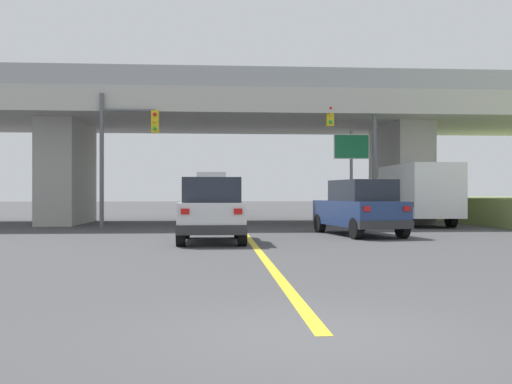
{
  "coord_description": "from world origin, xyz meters",
  "views": [
    {
      "loc": [
        -1.2,
        -6.45,
        1.55
      ],
      "look_at": [
        0.46,
        17.1,
        1.59
      ],
      "focal_mm": 42.38,
      "sensor_mm": 36.0,
      "label": 1
    }
  ],
  "objects_px": {
    "suv_lead": "(212,210)",
    "semi_truck_distant": "(211,191)",
    "traffic_signal_farside": "(120,144)",
    "sedan_oncoming": "(213,201)",
    "traffic_signal_nearside": "(360,141)",
    "suv_crossing": "(360,208)",
    "highway_sign": "(351,156)",
    "box_truck": "(413,193)"
  },
  "relations": [
    {
      "from": "suv_lead",
      "to": "box_truck",
      "type": "xyz_separation_m",
      "value": [
        9.7,
        9.51,
        0.53
      ]
    },
    {
      "from": "traffic_signal_farside",
      "to": "suv_lead",
      "type": "bearing_deg",
      "value": -61.0
    },
    {
      "from": "traffic_signal_farside",
      "to": "semi_truck_distant",
      "type": "bearing_deg",
      "value": 81.39
    },
    {
      "from": "traffic_signal_nearside",
      "to": "suv_lead",
      "type": "bearing_deg",
      "value": -131.46
    },
    {
      "from": "semi_truck_distant",
      "to": "suv_crossing",
      "type": "bearing_deg",
      "value": -79.43
    },
    {
      "from": "traffic_signal_nearside",
      "to": "traffic_signal_farside",
      "type": "relative_size",
      "value": 1.06
    },
    {
      "from": "semi_truck_distant",
      "to": "traffic_signal_farside",
      "type": "bearing_deg",
      "value": -98.61
    },
    {
      "from": "sedan_oncoming",
      "to": "traffic_signal_farside",
      "type": "bearing_deg",
      "value": -104.81
    },
    {
      "from": "traffic_signal_nearside",
      "to": "traffic_signal_farside",
      "type": "bearing_deg",
      "value": -178.23
    },
    {
      "from": "suv_crossing",
      "to": "suv_lead",
      "type": "bearing_deg",
      "value": -163.25
    },
    {
      "from": "box_truck",
      "to": "highway_sign",
      "type": "xyz_separation_m",
      "value": [
        -3.22,
        -0.77,
        1.75
      ]
    },
    {
      "from": "box_truck",
      "to": "sedan_oncoming",
      "type": "distance_m",
      "value": 15.78
    },
    {
      "from": "box_truck",
      "to": "traffic_signal_farside",
      "type": "bearing_deg",
      "value": -169.92
    },
    {
      "from": "traffic_signal_nearside",
      "to": "traffic_signal_farside",
      "type": "height_order",
      "value": "traffic_signal_nearside"
    },
    {
      "from": "sedan_oncoming",
      "to": "suv_lead",
      "type": "bearing_deg",
      "value": -90.01
    },
    {
      "from": "suv_crossing",
      "to": "highway_sign",
      "type": "height_order",
      "value": "highway_sign"
    },
    {
      "from": "box_truck",
      "to": "traffic_signal_nearside",
      "type": "bearing_deg",
      "value": -146.36
    },
    {
      "from": "suv_crossing",
      "to": "traffic_signal_farside",
      "type": "xyz_separation_m",
      "value": [
        -9.3,
        4.45,
        2.62
      ]
    },
    {
      "from": "suv_lead",
      "to": "highway_sign",
      "type": "distance_m",
      "value": 11.12
    },
    {
      "from": "suv_crossing",
      "to": "traffic_signal_farside",
      "type": "relative_size",
      "value": 0.86
    },
    {
      "from": "highway_sign",
      "to": "semi_truck_distant",
      "type": "xyz_separation_m",
      "value": [
        -6.62,
        23.39,
        -1.61
      ]
    },
    {
      "from": "traffic_signal_farside",
      "to": "highway_sign",
      "type": "height_order",
      "value": "traffic_signal_farside"
    },
    {
      "from": "sedan_oncoming",
      "to": "traffic_signal_farside",
      "type": "height_order",
      "value": "traffic_signal_farside"
    },
    {
      "from": "traffic_signal_farside",
      "to": "semi_truck_distant",
      "type": "relative_size",
      "value": 0.8
    },
    {
      "from": "suv_crossing",
      "to": "semi_truck_distant",
      "type": "height_order",
      "value": "semi_truck_distant"
    },
    {
      "from": "sedan_oncoming",
      "to": "traffic_signal_farside",
      "type": "xyz_separation_m",
      "value": [
        -3.93,
        -14.86,
        2.62
      ]
    },
    {
      "from": "box_truck",
      "to": "highway_sign",
      "type": "bearing_deg",
      "value": -166.57
    },
    {
      "from": "suv_lead",
      "to": "semi_truck_distant",
      "type": "xyz_separation_m",
      "value": [
        -0.14,
        32.13,
        0.67
      ]
    },
    {
      "from": "traffic_signal_farside",
      "to": "semi_truck_distant",
      "type": "distance_m",
      "value": 25.41
    },
    {
      "from": "box_truck",
      "to": "sedan_oncoming",
      "type": "bearing_deg",
      "value": 127.96
    },
    {
      "from": "box_truck",
      "to": "traffic_signal_nearside",
      "type": "height_order",
      "value": "traffic_signal_nearside"
    },
    {
      "from": "suv_lead",
      "to": "semi_truck_distant",
      "type": "relative_size",
      "value": 0.59
    },
    {
      "from": "suv_lead",
      "to": "traffic_signal_farside",
      "type": "bearing_deg",
      "value": 119.0
    },
    {
      "from": "suv_lead",
      "to": "sedan_oncoming",
      "type": "relative_size",
      "value": 0.9
    },
    {
      "from": "suv_crossing",
      "to": "semi_truck_distant",
      "type": "relative_size",
      "value": 0.69
    },
    {
      "from": "suv_lead",
      "to": "sedan_oncoming",
      "type": "distance_m",
      "value": 21.95
    },
    {
      "from": "sedan_oncoming",
      "to": "traffic_signal_nearside",
      "type": "xyz_separation_m",
      "value": [
        6.54,
        -14.54,
        2.83
      ]
    },
    {
      "from": "suv_crossing",
      "to": "highway_sign",
      "type": "relative_size",
      "value": 1.13
    },
    {
      "from": "traffic_signal_nearside",
      "to": "semi_truck_distant",
      "type": "bearing_deg",
      "value": 105.12
    },
    {
      "from": "sedan_oncoming",
      "to": "suv_crossing",
      "type": "bearing_deg",
      "value": -74.46
    },
    {
      "from": "suv_crossing",
      "to": "sedan_oncoming",
      "type": "relative_size",
      "value": 1.06
    },
    {
      "from": "traffic_signal_farside",
      "to": "semi_truck_distant",
      "type": "xyz_separation_m",
      "value": [
        3.79,
        25.05,
        -1.96
      ]
    }
  ]
}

